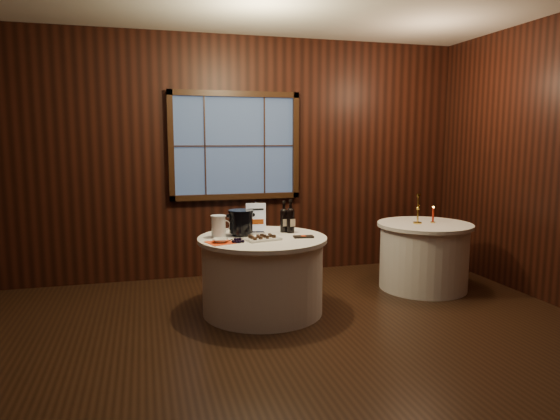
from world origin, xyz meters
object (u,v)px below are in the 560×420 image
object	(u,v)px
cracker_bowl	(220,240)
red_candle	(433,216)
port_bottle_left	(284,219)
chocolate_box	(303,237)
sign_stand	(256,223)
glass_pitcher	(219,226)
main_table	(263,274)
brass_candlestick	(418,213)
ice_bucket	(241,222)
port_bottle_right	(291,219)
chocolate_plate	(262,238)
side_table	(424,256)
grape_bunch	(238,240)

from	to	relation	value
cracker_bowl	red_candle	world-z (taller)	red_candle
port_bottle_left	chocolate_box	world-z (taller)	port_bottle_left
sign_stand	port_bottle_left	xyz separation A→B (m)	(0.30, 0.00, 0.03)
chocolate_box	glass_pitcher	bearing A→B (deg)	170.89
cracker_bowl	chocolate_box	bearing A→B (deg)	2.37
main_table	brass_candlestick	xyz separation A→B (m)	(1.90, 0.30, 0.51)
red_candle	main_table	bearing A→B (deg)	-171.77
main_table	brass_candlestick	distance (m)	1.99
ice_bucket	brass_candlestick	size ratio (longest dim) A/B	0.74
main_table	port_bottle_right	xyz separation A→B (m)	(0.33, 0.14, 0.53)
ice_bucket	cracker_bowl	distance (m)	0.41
sign_stand	chocolate_box	size ratio (longest dim) A/B	1.66
port_bottle_right	chocolate_plate	world-z (taller)	port_bottle_right
side_table	chocolate_plate	distance (m)	2.12
brass_candlestick	ice_bucket	bearing A→B (deg)	-175.44
ice_bucket	grape_bunch	world-z (taller)	ice_bucket
sign_stand	grape_bunch	size ratio (longest dim) A/B	1.73
port_bottle_left	glass_pitcher	size ratio (longest dim) A/B	1.50
port_bottle_left	red_candle	bearing A→B (deg)	-6.36
chocolate_plate	grape_bunch	xyz separation A→B (m)	(-0.25, -0.07, 0.00)
red_candle	brass_candlestick	bearing A→B (deg)	-178.30
port_bottle_left	cracker_bowl	distance (m)	0.82
chocolate_plate	side_table	bearing A→B (deg)	12.29
main_table	glass_pitcher	distance (m)	0.65
sign_stand	brass_candlestick	xyz separation A→B (m)	(1.92, 0.11, 0.01)
grape_bunch	port_bottle_right	bearing A→B (deg)	29.26
main_table	port_bottle_left	size ratio (longest dim) A/B	3.90
main_table	side_table	world-z (taller)	same
side_table	glass_pitcher	xyz separation A→B (m)	(-2.42, -0.20, 0.49)
ice_bucket	port_bottle_right	bearing A→B (deg)	0.62
sign_stand	brass_candlestick	size ratio (longest dim) A/B	0.94
side_table	cracker_bowl	distance (m)	2.52
port_bottle_right	sign_stand	bearing A→B (deg)	152.76
grape_bunch	glass_pitcher	xyz separation A→B (m)	(-0.13, 0.31, 0.09)
chocolate_box	brass_candlestick	world-z (taller)	brass_candlestick
cracker_bowl	brass_candlestick	world-z (taller)	brass_candlestick
ice_bucket	chocolate_box	xyz separation A→B (m)	(0.57, -0.27, -0.13)
side_table	sign_stand	bearing A→B (deg)	-176.96
sign_stand	port_bottle_right	xyz separation A→B (m)	(0.35, -0.06, 0.04)
red_candle	cracker_bowl	bearing A→B (deg)	-169.40
port_bottle_left	port_bottle_right	distance (m)	0.08
main_table	grape_bunch	world-z (taller)	grape_bunch
chocolate_box	brass_candlestick	distance (m)	1.58
chocolate_plate	brass_candlestick	size ratio (longest dim) A/B	1.06
chocolate_box	ice_bucket	bearing A→B (deg)	162.14
chocolate_box	red_candle	xyz separation A→B (m)	(1.72, 0.44, 0.07)
port_bottle_left	ice_bucket	world-z (taller)	port_bottle_left
glass_pitcher	grape_bunch	bearing A→B (deg)	-76.49
port_bottle_right	glass_pitcher	world-z (taller)	port_bottle_right
glass_pitcher	cracker_bowl	bearing A→B (deg)	-104.74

